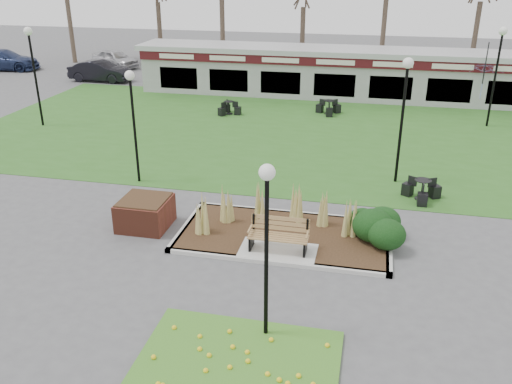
% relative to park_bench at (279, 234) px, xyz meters
% --- Properties ---
extents(ground, '(100.00, 100.00, 0.00)m').
position_rel_park_bench_xyz_m(ground, '(0.00, -0.25, -0.59)').
color(ground, '#515154').
rests_on(ground, ground).
extents(lawn, '(34.00, 16.00, 0.02)m').
position_rel_park_bench_xyz_m(lawn, '(0.00, 11.75, -0.58)').
color(lawn, '#2E611E').
rests_on(lawn, ground).
extents(flower_bed, '(4.20, 3.00, 0.16)m').
position_rel_park_bench_xyz_m(flower_bed, '(0.00, -4.85, -0.52)').
color(flower_bed, '#407621').
rests_on(flower_bed, ground).
extents(planting_bed, '(6.75, 3.40, 1.27)m').
position_rel_park_bench_xyz_m(planting_bed, '(1.27, 1.10, -0.22)').
color(planting_bed, black).
rests_on(planting_bed, ground).
extents(park_bench, '(1.70, 0.66, 0.93)m').
position_rel_park_bench_xyz_m(park_bench, '(0.00, 0.00, 0.00)').
color(park_bench, '#9F7747').
rests_on(park_bench, ground).
extents(brick_planter, '(1.50, 1.50, 0.95)m').
position_rel_park_bench_xyz_m(brick_planter, '(-4.40, 0.75, -0.11)').
color(brick_planter, brown).
rests_on(brick_planter, ground).
extents(food_pavilion, '(24.60, 3.40, 2.90)m').
position_rel_park_bench_xyz_m(food_pavilion, '(0.00, 19.71, 0.89)').
color(food_pavilion, '#9B9B9E').
rests_on(food_pavilion, ground).
extents(lamp_post_near_left, '(0.34, 0.34, 4.11)m').
position_rel_park_bench_xyz_m(lamp_post_near_left, '(0.38, -3.75, 2.41)').
color(lamp_post_near_left, black).
rests_on(lamp_post_near_left, ground).
extents(lamp_post_mid_left, '(0.35, 0.35, 4.20)m').
position_rel_park_bench_xyz_m(lamp_post_mid_left, '(-6.15, 4.21, 2.47)').
color(lamp_post_mid_left, black).
rests_on(lamp_post_mid_left, ground).
extents(lamp_post_mid_right, '(0.40, 0.40, 4.86)m').
position_rel_park_bench_xyz_m(lamp_post_mid_right, '(8.01, 14.88, 2.95)').
color(lamp_post_mid_right, black).
rests_on(lamp_post_mid_right, ground).
extents(lamp_post_far_right, '(0.39, 0.39, 4.66)m').
position_rel_park_bench_xyz_m(lamp_post_far_right, '(3.37, 6.27, 2.80)').
color(lamp_post_far_right, black).
rests_on(lamp_post_far_right, ground).
extents(lamp_post_far_left, '(0.40, 0.40, 4.84)m').
position_rel_park_bench_xyz_m(lamp_post_far_left, '(-14.00, 10.18, 2.94)').
color(lamp_post_far_left, black).
rests_on(lamp_post_far_left, ground).
extents(bistro_set_a, '(1.38, 1.30, 0.74)m').
position_rel_park_bench_xyz_m(bistro_set_a, '(-0.03, 15.47, -0.32)').
color(bistro_set_a, black).
rests_on(bistro_set_a, ground).
extents(bistro_set_b, '(1.18, 1.31, 0.70)m').
position_rel_park_bench_xyz_m(bistro_set_b, '(-5.33, 14.29, -0.34)').
color(bistro_set_b, black).
rests_on(bistro_set_b, ground).
extents(bistro_set_c, '(1.38, 1.20, 0.73)m').
position_rel_park_bench_xyz_m(bistro_set_c, '(4.23, 4.75, -0.32)').
color(bistro_set_c, black).
rests_on(bistro_set_c, ground).
extents(patio_umbrella, '(2.52, 2.55, 2.65)m').
position_rel_park_bench_xyz_m(patio_umbrella, '(8.00, 17.75, 1.09)').
color(patio_umbrella, black).
rests_on(patio_umbrella, ground).
extents(car_silver, '(4.34, 3.06, 1.37)m').
position_rel_park_bench_xyz_m(car_silver, '(-17.48, 25.67, 0.10)').
color(car_silver, '#B9B9BE').
rests_on(car_silver, ground).
extents(car_black, '(4.30, 1.60, 1.41)m').
position_rel_park_bench_xyz_m(car_black, '(-16.21, 20.75, 0.11)').
color(car_black, black).
rests_on(car_black, ground).
extents(car_blue, '(5.53, 2.92, 1.53)m').
position_rel_park_bench_xyz_m(car_blue, '(-25.31, 22.97, 0.17)').
color(car_blue, navy).
rests_on(car_blue, ground).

